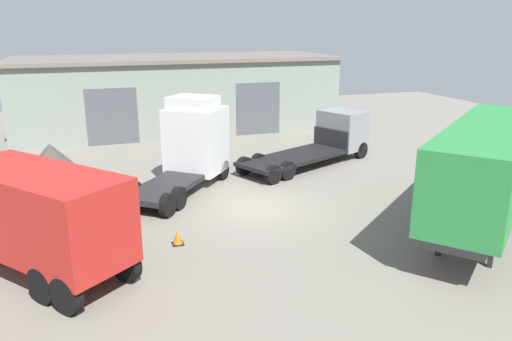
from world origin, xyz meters
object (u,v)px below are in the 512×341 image
Objects in this scene: tractor_unit_white at (192,144)px; container_trailer_green at (487,165)px; box_truck_teal at (22,211)px; gravel_pile at (51,160)px; flatbed_truck_grey at (328,138)px; traffic_cone at (178,238)px; oil_drum at (73,199)px.

tractor_unit_white reaches higher than container_trailer_green.
box_truck_teal is 2.41× the size of gravel_pile.
flatbed_truck_grey is 15.46× the size of traffic_cone.
tractor_unit_white is at bearing -27.28° from gravel_pile.
tractor_unit_white is 7.29m from traffic_cone.
oil_drum is 1.60× the size of traffic_cone.
container_trailer_green is at bearing -110.90° from flatbed_truck_grey.
container_trailer_green is 11.20m from flatbed_truck_grey.
oil_drum is (1.26, 5.03, -1.47)m from box_truck_teal.
container_trailer_green is at bearing -13.03° from traffic_cone.
tractor_unit_white is 8.39m from flatbed_truck_grey.
traffic_cone is at bearing -52.01° from container_trailer_green.
container_trailer_green is at bearing -39.50° from gravel_pile.
container_trailer_green is 1.20× the size of box_truck_teal.
container_trailer_green is 11.33m from traffic_cone.
traffic_cone is (4.58, -10.18, -0.60)m from gravel_pile.
box_truck_teal is 5.06m from traffic_cone.
box_truck_teal is 0.91× the size of flatbed_truck_grey.
box_truck_teal is (-15.58, 2.32, -0.67)m from container_trailer_green.
flatbed_truck_grey is 13.32m from traffic_cone.
oil_drum reaches higher than traffic_cone.
traffic_cone is at bearing -157.01° from tractor_unit_white.
gravel_pile is 5.45m from oil_drum.
tractor_unit_white is 7.53× the size of oil_drum.
container_trailer_green is 16.86× the size of traffic_cone.
flatbed_truck_grey is 14.17m from oil_drum.
container_trailer_green is 1.09× the size of flatbed_truck_grey.
tractor_unit_white is 12.04× the size of traffic_cone.
gravel_pile reaches higher than oil_drum.
flatbed_truck_grey reaches higher than oil_drum.
flatbed_truck_grey is at bearing -125.47° from container_trailer_green.
container_trailer_green is at bearing -27.16° from oil_drum.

